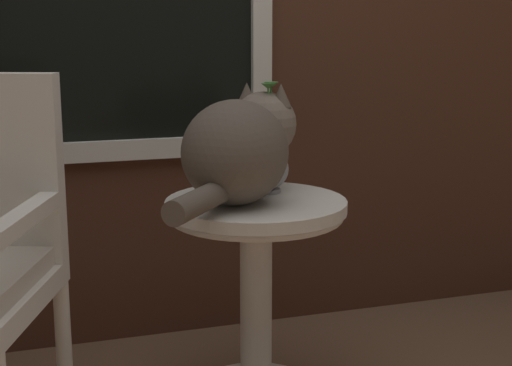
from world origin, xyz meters
name	(u,v)px	position (x,y,z in m)	size (l,w,h in m)	color
wicker_side_table	(256,263)	(0.06, 0.18, 0.44)	(0.53, 0.53, 0.63)	silver
cat	(241,147)	(0.01, 0.18, 0.79)	(0.50, 0.58, 0.33)	brown
pewter_vase_with_ivy	(269,162)	(0.13, 0.27, 0.72)	(0.12, 0.13, 0.33)	#99999E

